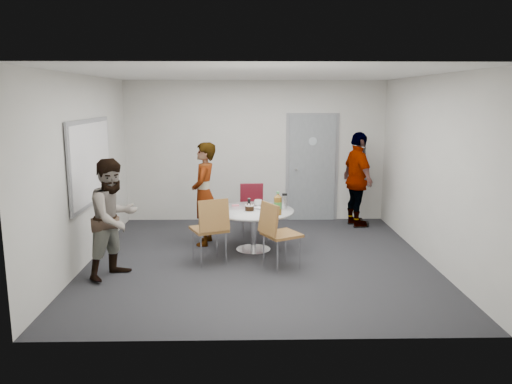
{
  "coord_description": "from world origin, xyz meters",
  "views": [
    {
      "loc": [
        -0.19,
        -7.11,
        2.39
      ],
      "look_at": [
        -0.04,
        0.25,
        0.98
      ],
      "focal_mm": 35.0,
      "sensor_mm": 36.0,
      "label": 1
    }
  ],
  "objects_px": {
    "table": "(256,215)",
    "whiteboard": "(91,162)",
    "person_main": "(204,194)",
    "chair_near_right": "(276,229)",
    "person_left": "(114,218)",
    "chair_near_left": "(211,224)",
    "person_right": "(358,180)",
    "chair_far": "(252,204)",
    "door": "(312,168)"
  },
  "relations": [
    {
      "from": "whiteboard",
      "to": "chair_near_right",
      "type": "height_order",
      "value": "whiteboard"
    },
    {
      "from": "table",
      "to": "chair_far",
      "type": "xyz_separation_m",
      "value": [
        -0.04,
        0.99,
        -0.04
      ]
    },
    {
      "from": "table",
      "to": "chair_near_right",
      "type": "xyz_separation_m",
      "value": [
        0.26,
        -0.86,
        0.01
      ]
    },
    {
      "from": "chair_near_left",
      "to": "chair_far",
      "type": "bearing_deg",
      "value": 45.76
    },
    {
      "from": "whiteboard",
      "to": "person_main",
      "type": "xyz_separation_m",
      "value": [
        1.59,
        0.65,
        -0.61
      ]
    },
    {
      "from": "person_main",
      "to": "person_left",
      "type": "relative_size",
      "value": 1.05
    },
    {
      "from": "whiteboard",
      "to": "chair_far",
      "type": "relative_size",
      "value": 2.13
    },
    {
      "from": "chair_far",
      "to": "chair_near_right",
      "type": "bearing_deg",
      "value": 94.75
    },
    {
      "from": "chair_far",
      "to": "person_left",
      "type": "distance_m",
      "value": 2.8
    },
    {
      "from": "whiteboard",
      "to": "table",
      "type": "height_order",
      "value": "whiteboard"
    },
    {
      "from": "whiteboard",
      "to": "chair_near_left",
      "type": "height_order",
      "value": "whiteboard"
    },
    {
      "from": "whiteboard",
      "to": "person_main",
      "type": "distance_m",
      "value": 1.83
    },
    {
      "from": "table",
      "to": "person_main",
      "type": "distance_m",
      "value": 0.96
    },
    {
      "from": "person_main",
      "to": "person_left",
      "type": "distance_m",
      "value": 1.83
    },
    {
      "from": "door",
      "to": "chair_far",
      "type": "distance_m",
      "value": 1.65
    },
    {
      "from": "chair_far",
      "to": "person_main",
      "type": "xyz_separation_m",
      "value": [
        -0.79,
        -0.59,
        0.29
      ]
    },
    {
      "from": "chair_near_left",
      "to": "person_right",
      "type": "relative_size",
      "value": 0.55
    },
    {
      "from": "whiteboard",
      "to": "person_main",
      "type": "relative_size",
      "value": 1.13
    },
    {
      "from": "table",
      "to": "person_left",
      "type": "height_order",
      "value": "person_left"
    },
    {
      "from": "person_right",
      "to": "chair_far",
      "type": "bearing_deg",
      "value": 91.78
    },
    {
      "from": "person_right",
      "to": "chair_near_right",
      "type": "bearing_deg",
      "value": 132.02
    },
    {
      "from": "whiteboard",
      "to": "person_right",
      "type": "xyz_separation_m",
      "value": [
        4.34,
        1.75,
        -0.57
      ]
    },
    {
      "from": "door",
      "to": "chair_near_right",
      "type": "distance_m",
      "value": 3.05
    },
    {
      "from": "door",
      "to": "person_main",
      "type": "height_order",
      "value": "door"
    },
    {
      "from": "chair_near_left",
      "to": "chair_near_right",
      "type": "relative_size",
      "value": 1.02
    },
    {
      "from": "chair_near_left",
      "to": "person_left",
      "type": "xyz_separation_m",
      "value": [
        -1.26,
        -0.45,
        0.2
      ]
    },
    {
      "from": "chair_near_left",
      "to": "person_left",
      "type": "relative_size",
      "value": 0.61
    },
    {
      "from": "person_left",
      "to": "chair_near_right",
      "type": "bearing_deg",
      "value": -51.14
    },
    {
      "from": "person_right",
      "to": "whiteboard",
      "type": "bearing_deg",
      "value": 98.99
    },
    {
      "from": "table",
      "to": "chair_near_left",
      "type": "distance_m",
      "value": 0.91
    },
    {
      "from": "table",
      "to": "whiteboard",
      "type": "bearing_deg",
      "value": -174.24
    },
    {
      "from": "person_main",
      "to": "door",
      "type": "bearing_deg",
      "value": 135.3
    },
    {
      "from": "chair_near_right",
      "to": "person_left",
      "type": "bearing_deg",
      "value": -112.17
    },
    {
      "from": "person_left",
      "to": "whiteboard",
      "type": "bearing_deg",
      "value": 64.5
    },
    {
      "from": "door",
      "to": "chair_near_right",
      "type": "relative_size",
      "value": 2.21
    },
    {
      "from": "whiteboard",
      "to": "chair_near_right",
      "type": "bearing_deg",
      "value": -12.82
    },
    {
      "from": "door",
      "to": "person_left",
      "type": "bearing_deg",
      "value": -134.24
    },
    {
      "from": "person_right",
      "to": "table",
      "type": "bearing_deg",
      "value": 115.19
    },
    {
      "from": "whiteboard",
      "to": "person_right",
      "type": "distance_m",
      "value": 4.72
    },
    {
      "from": "person_right",
      "to": "person_left",
      "type": "bearing_deg",
      "value": 111.17
    },
    {
      "from": "whiteboard",
      "to": "person_left",
      "type": "xyz_separation_m",
      "value": [
        0.52,
        -0.84,
        -0.65
      ]
    },
    {
      "from": "chair_far",
      "to": "person_left",
      "type": "bearing_deg",
      "value": 43.42
    },
    {
      "from": "table",
      "to": "person_main",
      "type": "height_order",
      "value": "person_main"
    },
    {
      "from": "door",
      "to": "person_left",
      "type": "xyz_separation_m",
      "value": [
        -3.04,
        -3.12,
        -0.23
      ]
    },
    {
      "from": "person_main",
      "to": "person_right",
      "type": "bearing_deg",
      "value": 117.41
    },
    {
      "from": "person_left",
      "to": "person_right",
      "type": "height_order",
      "value": "person_right"
    },
    {
      "from": "person_main",
      "to": "person_left",
      "type": "bearing_deg",
      "value": -30.39
    },
    {
      "from": "chair_near_left",
      "to": "table",
      "type": "bearing_deg",
      "value": 20.54
    },
    {
      "from": "whiteboard",
      "to": "table",
      "type": "distance_m",
      "value": 2.59
    },
    {
      "from": "whiteboard",
      "to": "person_left",
      "type": "distance_m",
      "value": 1.18
    }
  ]
}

